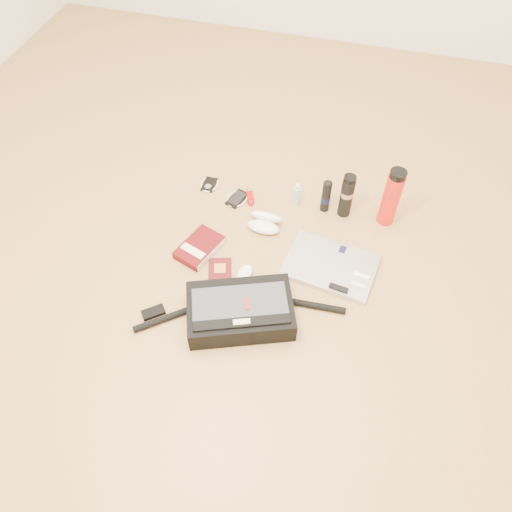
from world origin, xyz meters
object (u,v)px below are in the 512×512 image
(messenger_bag, at_px, (240,311))
(thermos_black, at_px, (347,196))
(book, at_px, (200,248))
(thermos_red, at_px, (391,197))
(laptop, at_px, (331,266))

(messenger_bag, xyz_separation_m, thermos_black, (0.31, 0.68, 0.06))
(book, xyz_separation_m, thermos_red, (0.77, 0.40, 0.13))
(thermos_black, height_order, thermos_red, thermos_red)
(laptop, bearing_deg, thermos_red, 68.21)
(messenger_bag, height_order, thermos_black, thermos_black)
(messenger_bag, bearing_deg, thermos_black, 44.43)
(laptop, bearing_deg, messenger_bag, -123.99)
(laptop, distance_m, thermos_black, 0.35)
(laptop, relative_size, thermos_red, 1.37)
(messenger_bag, height_order, book, messenger_bag)
(messenger_bag, bearing_deg, thermos_red, 32.67)
(laptop, height_order, thermos_red, thermos_red)
(messenger_bag, height_order, laptop, messenger_bag)
(messenger_bag, relative_size, thermos_red, 2.66)
(laptop, distance_m, book, 0.58)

